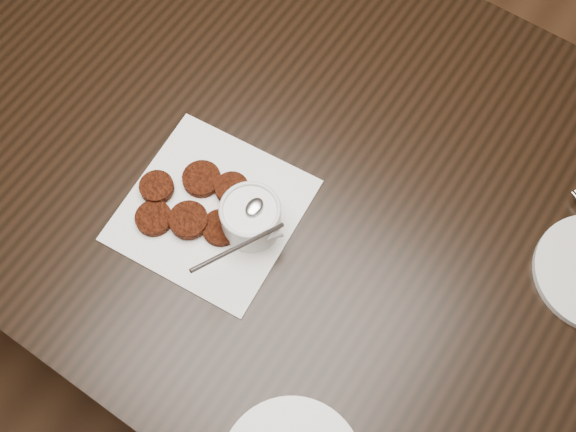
# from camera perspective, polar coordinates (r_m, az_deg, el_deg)

# --- Properties ---
(floor) EXTENTS (4.00, 4.00, 0.00)m
(floor) POSITION_cam_1_polar(r_m,az_deg,el_deg) (1.85, -2.95, -7.95)
(floor) COLOR #50311B
(floor) RESTS_ON ground
(table) EXTENTS (1.52, 0.97, 0.75)m
(table) POSITION_cam_1_polar(r_m,az_deg,el_deg) (1.53, -2.52, -0.48)
(table) COLOR black
(table) RESTS_ON floor
(napkin) EXTENTS (0.29, 0.29, 0.00)m
(napkin) POSITION_cam_1_polar(r_m,az_deg,el_deg) (1.14, -6.25, 0.49)
(napkin) COLOR white
(napkin) RESTS_ON table
(sauce_ramekin) EXTENTS (0.15, 0.15, 0.13)m
(sauce_ramekin) POSITION_cam_1_polar(r_m,az_deg,el_deg) (1.06, -3.14, 0.60)
(sauce_ramekin) COLOR silver
(sauce_ramekin) RESTS_ON napkin
(patty_cluster) EXTENTS (0.25, 0.25, 0.02)m
(patty_cluster) POSITION_cam_1_polar(r_m,az_deg,el_deg) (1.13, -8.01, 0.96)
(patty_cluster) COLOR #5B1E0B
(patty_cluster) RESTS_ON napkin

